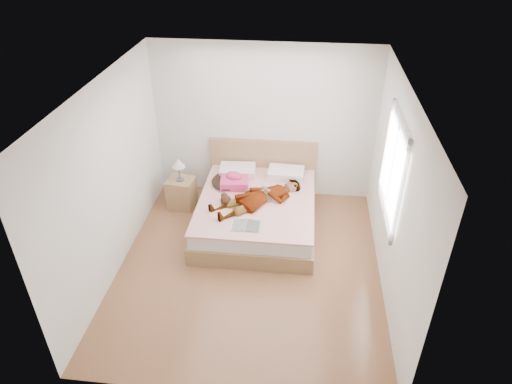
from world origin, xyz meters
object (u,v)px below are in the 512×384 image
Objects in this scene: woman at (259,195)px; nightstand at (181,191)px; phone at (230,176)px; magazine at (246,226)px; plush_toy at (226,199)px; bed at (257,209)px; towel at (234,181)px; coffee_mug at (254,204)px.

nightstand is (-1.34, 0.47, -0.32)m from woman.
phone is 0.20× the size of magazine.
nightstand is (-0.85, 0.59, -0.28)m from plush_toy.
bed is 4.92× the size of magazine.
plush_toy is (-0.06, -0.50, -0.02)m from towel.
phone is at bearing 110.09° from magazine.
plush_toy is (-0.45, -0.25, 0.31)m from bed.
towel is (-0.43, 0.38, -0.01)m from woman.
phone is at bearing 149.59° from bed.
nightstand is at bearing 137.57° from magazine.
towel is at bearing 83.55° from plush_toy.
plush_toy is (0.01, -0.52, -0.09)m from phone.
plush_toy is at bearing 173.52° from coffee_mug.
phone is 0.10m from towel.
bed is at bearing 29.21° from plush_toy.
magazine is (-0.11, -0.66, -0.10)m from woman.
nightstand reaches higher than plush_toy.
towel is 3.98× the size of coffee_mug.
magazine is at bearing -108.79° from phone.
magazine is (0.39, -1.06, -0.15)m from phone.
coffee_mug is at bearing 83.00° from magazine.
bed is at bearing 158.42° from woman.
bed is 7.67× the size of plush_toy.
bed is at bearing 84.67° from magazine.
woman is 3.65× the size of magazine.
towel is 1.72× the size of plush_toy.
magazine is at bearing -42.43° from nightstand.
coffee_mug is (0.06, 0.48, 0.04)m from magazine.
coffee_mug is 0.43× the size of plush_toy.
bed reaches higher than plush_toy.
magazine is 3.61× the size of coffee_mug.
woman is 13.20× the size of coffee_mug.
bed is (-0.04, 0.13, -0.34)m from woman.
woman reaches higher than coffee_mug.
magazine is 0.49m from coffee_mug.
bed is (0.46, -0.27, -0.39)m from phone.
magazine is (-0.07, -0.79, 0.24)m from bed.
woman is 0.67m from magazine.
bed reaches higher than nightstand.
towel reaches higher than plush_toy.
magazine is at bearing -54.79° from plush_toy.
nightstand is at bearing -148.04° from woman.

